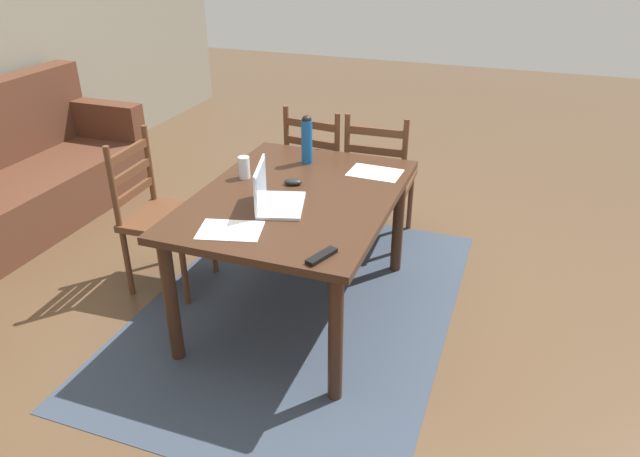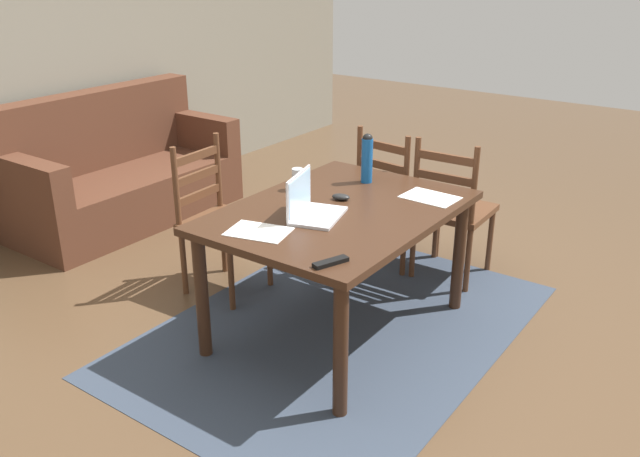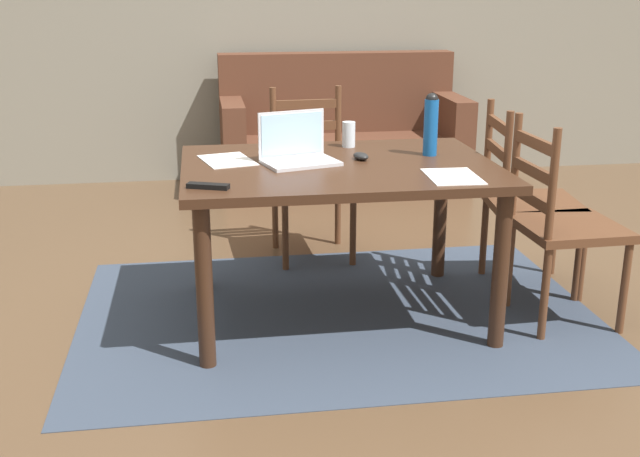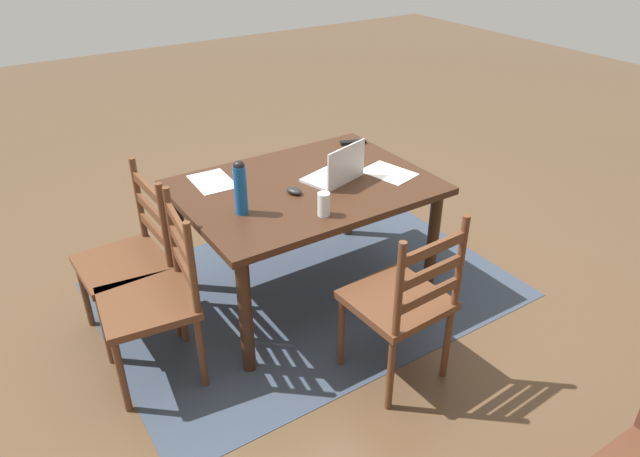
{
  "view_description": "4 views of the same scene",
  "coord_description": "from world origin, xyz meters",
  "px_view_note": "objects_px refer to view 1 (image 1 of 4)",
  "views": [
    {
      "loc": [
        -2.67,
        -1.1,
        2.04
      ],
      "look_at": [
        0.13,
        -0.08,
        0.48
      ],
      "focal_mm": 33.2,
      "sensor_mm": 36.0,
      "label": 1
    },
    {
      "loc": [
        -2.78,
        -1.86,
        2.01
      ],
      "look_at": [
        -0.08,
        0.07,
        0.63
      ],
      "focal_mm": 37.82,
      "sensor_mm": 36.0,
      "label": 2
    },
    {
      "loc": [
        -0.6,
        -3.4,
        1.53
      ],
      "look_at": [
        -0.09,
        -0.05,
        0.45
      ],
      "focal_mm": 44.07,
      "sensor_mm": 36.0,
      "label": 3
    },
    {
      "loc": [
        1.56,
        2.56,
        2.18
      ],
      "look_at": [
        -0.08,
        0.04,
        0.44
      ],
      "focal_mm": 32.67,
      "sensor_mm": 36.0,
      "label": 4
    }
  ],
  "objects_px": {
    "drinking_glass": "(244,167)",
    "chair_far_head": "(161,216)",
    "computer_mouse": "(293,182)",
    "chair_right_near": "(379,179)",
    "laptop": "(272,196)",
    "chair_right_far": "(322,171)",
    "dining_table": "(297,209)",
    "water_bottle": "(307,138)",
    "couch": "(24,174)",
    "tv_remote": "(322,256)"
  },
  "relations": [
    {
      "from": "drinking_glass",
      "to": "chair_far_head",
      "type": "bearing_deg",
      "value": 102.31
    },
    {
      "from": "computer_mouse",
      "to": "chair_right_near",
      "type": "bearing_deg",
      "value": -33.3
    },
    {
      "from": "laptop",
      "to": "chair_right_near",
      "type": "bearing_deg",
      "value": -12.7
    },
    {
      "from": "laptop",
      "to": "drinking_glass",
      "type": "distance_m",
      "value": 0.42
    },
    {
      "from": "chair_right_near",
      "to": "chair_right_far",
      "type": "bearing_deg",
      "value": 89.96
    },
    {
      "from": "dining_table",
      "to": "chair_right_near",
      "type": "xyz_separation_m",
      "value": [
        0.99,
        -0.21,
        -0.18
      ]
    },
    {
      "from": "chair_right_far",
      "to": "water_bottle",
      "type": "height_order",
      "value": "water_bottle"
    },
    {
      "from": "laptop",
      "to": "drinking_glass",
      "type": "xyz_separation_m",
      "value": [
        0.3,
        0.3,
        0.0
      ]
    },
    {
      "from": "chair_right_far",
      "to": "couch",
      "type": "distance_m",
      "value": 2.24
    },
    {
      "from": "laptop",
      "to": "computer_mouse",
      "type": "relative_size",
      "value": 3.69
    },
    {
      "from": "chair_far_head",
      "to": "couch",
      "type": "relative_size",
      "value": 0.53
    },
    {
      "from": "laptop",
      "to": "tv_remote",
      "type": "distance_m",
      "value": 0.58
    },
    {
      "from": "dining_table",
      "to": "chair_far_head",
      "type": "relative_size",
      "value": 1.48
    },
    {
      "from": "dining_table",
      "to": "computer_mouse",
      "type": "xyz_separation_m",
      "value": [
        0.11,
        0.07,
        0.11
      ]
    },
    {
      "from": "chair_far_head",
      "to": "couch",
      "type": "xyz_separation_m",
      "value": [
        0.44,
        1.5,
        -0.11
      ]
    },
    {
      "from": "chair_right_near",
      "to": "water_bottle",
      "type": "xyz_separation_m",
      "value": [
        -0.54,
        0.32,
        0.43
      ]
    },
    {
      "from": "chair_far_head",
      "to": "chair_right_near",
      "type": "xyz_separation_m",
      "value": [
        0.99,
        -1.09,
        0.0
      ]
    },
    {
      "from": "dining_table",
      "to": "chair_right_far",
      "type": "xyz_separation_m",
      "value": [
        0.99,
        0.21,
        -0.18
      ]
    },
    {
      "from": "chair_right_near",
      "to": "tv_remote",
      "type": "distance_m",
      "value": 1.61
    },
    {
      "from": "water_bottle",
      "to": "chair_right_near",
      "type": "bearing_deg",
      "value": -30.81
    },
    {
      "from": "dining_table",
      "to": "tv_remote",
      "type": "height_order",
      "value": "tv_remote"
    },
    {
      "from": "chair_right_near",
      "to": "computer_mouse",
      "type": "bearing_deg",
      "value": 162.74
    },
    {
      "from": "chair_right_far",
      "to": "couch",
      "type": "bearing_deg",
      "value": 104.35
    },
    {
      "from": "laptop",
      "to": "water_bottle",
      "type": "distance_m",
      "value": 0.65
    },
    {
      "from": "laptop",
      "to": "tv_remote",
      "type": "relative_size",
      "value": 2.17
    },
    {
      "from": "chair_far_head",
      "to": "tv_remote",
      "type": "height_order",
      "value": "chair_far_head"
    },
    {
      "from": "laptop",
      "to": "tv_remote",
      "type": "height_order",
      "value": "laptop"
    },
    {
      "from": "water_bottle",
      "to": "tv_remote",
      "type": "xyz_separation_m",
      "value": [
        -1.04,
        -0.47,
        -0.14
      ]
    },
    {
      "from": "chair_right_near",
      "to": "water_bottle",
      "type": "height_order",
      "value": "water_bottle"
    },
    {
      "from": "dining_table",
      "to": "chair_far_head",
      "type": "bearing_deg",
      "value": 90.13
    },
    {
      "from": "chair_right_far",
      "to": "drinking_glass",
      "type": "relative_size",
      "value": 7.61
    },
    {
      "from": "couch",
      "to": "drinking_glass",
      "type": "xyz_separation_m",
      "value": [
        -0.32,
        -2.02,
        0.44
      ]
    },
    {
      "from": "water_bottle",
      "to": "computer_mouse",
      "type": "height_order",
      "value": "water_bottle"
    },
    {
      "from": "dining_table",
      "to": "tv_remote",
      "type": "distance_m",
      "value": 0.7
    },
    {
      "from": "dining_table",
      "to": "water_bottle",
      "type": "distance_m",
      "value": 0.53
    },
    {
      "from": "chair_far_head",
      "to": "computer_mouse",
      "type": "relative_size",
      "value": 9.5
    },
    {
      "from": "tv_remote",
      "to": "water_bottle",
      "type": "bearing_deg",
      "value": -45.07
    },
    {
      "from": "couch",
      "to": "water_bottle",
      "type": "xyz_separation_m",
      "value": [
        0.02,
        -2.27,
        0.53
      ]
    },
    {
      "from": "laptop",
      "to": "water_bottle",
      "type": "relative_size",
      "value": 1.26
    },
    {
      "from": "chair_far_head",
      "to": "dining_table",
      "type": "bearing_deg",
      "value": -89.87
    },
    {
      "from": "chair_right_far",
      "to": "chair_far_head",
      "type": "height_order",
      "value": "same"
    },
    {
      "from": "chair_right_near",
      "to": "tv_remote",
      "type": "xyz_separation_m",
      "value": [
        -1.58,
        -0.15,
        0.29
      ]
    },
    {
      "from": "chair_right_near",
      "to": "water_bottle",
      "type": "relative_size",
      "value": 3.24
    },
    {
      "from": "chair_right_far",
      "to": "laptop",
      "type": "relative_size",
      "value": 2.58
    },
    {
      "from": "chair_right_far",
      "to": "tv_remote",
      "type": "height_order",
      "value": "chair_right_far"
    },
    {
      "from": "couch",
      "to": "drinking_glass",
      "type": "distance_m",
      "value": 2.09
    },
    {
      "from": "water_bottle",
      "to": "computer_mouse",
      "type": "distance_m",
      "value": 0.37
    },
    {
      "from": "computer_mouse",
      "to": "drinking_glass",
      "type": "bearing_deg",
      "value": 74.25
    },
    {
      "from": "couch",
      "to": "tv_remote",
      "type": "distance_m",
      "value": 2.95
    },
    {
      "from": "water_bottle",
      "to": "drinking_glass",
      "type": "distance_m",
      "value": 0.43
    }
  ]
}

